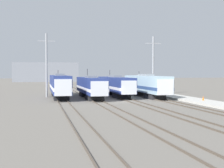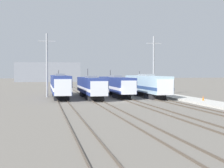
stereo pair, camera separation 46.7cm
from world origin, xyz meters
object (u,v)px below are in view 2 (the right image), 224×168
object	(u,v)px
catenary_tower_left	(47,64)
traffic_cone	(203,98)
locomotive_far_right	(147,85)
catenary_tower_right	(154,65)
locomotive_far_left	(60,85)
locomotive_center_right	(116,85)
locomotive_center_left	(91,87)

from	to	relation	value
catenary_tower_left	traffic_cone	distance (m)	27.80
locomotive_far_right	catenary_tower_right	world-z (taller)	catenary_tower_right
locomotive_far_left	locomotive_center_right	size ratio (longest dim) A/B	0.98
locomotive_center_left	locomotive_far_right	bearing A→B (deg)	5.07
locomotive_center_right	locomotive_far_right	distance (m)	5.92
locomotive_center_left	catenary_tower_right	distance (m)	14.27
locomotive_center_right	catenary_tower_left	size ratio (longest dim) A/B	1.72
catenary_tower_right	locomotive_center_left	bearing A→B (deg)	-160.77
locomotive_far_right	locomotive_center_left	bearing A→B (deg)	-174.93
locomotive_center_right	locomotive_far_right	xyz separation A→B (m)	(5.20, -2.83, 0.13)
locomotive_center_left	traffic_cone	bearing A→B (deg)	-35.82
locomotive_far_left	catenary_tower_left	size ratio (longest dim) A/B	1.68
locomotive_far_right	locomotive_center_right	bearing A→B (deg)	151.46
locomotive_center_left	catenary_tower_left	distance (m)	9.51
locomotive_center_right	catenary_tower_left	world-z (taller)	catenary_tower_left
locomotive_far_left	locomotive_center_left	size ratio (longest dim) A/B	1.12
locomotive_far_left	locomotive_far_right	bearing A→B (deg)	-6.47
locomotive_center_right	locomotive_far_right	world-z (taller)	locomotive_center_right
catenary_tower_left	catenary_tower_right	xyz separation A→B (m)	(20.34, 0.00, 0.00)
locomotive_center_right	locomotive_center_left	bearing A→B (deg)	-144.19
catenary_tower_left	catenary_tower_right	distance (m)	20.34
locomotive_center_right	traffic_cone	xyz separation A→B (m)	(9.92, -14.66, -1.38)
catenary_tower_right	locomotive_far_left	bearing A→B (deg)	-174.25
locomotive_center_right	catenary_tower_right	size ratio (longest dim) A/B	1.72
locomotive_center_left	catenary_tower_left	bearing A→B (deg)	148.55
locomotive_far_right	catenary_tower_right	xyz separation A→B (m)	(2.56, 3.60, 3.82)
locomotive_center_right	traffic_cone	size ratio (longest dim) A/B	28.23
locomotive_center_right	traffic_cone	world-z (taller)	locomotive_center_right
locomotive_center_left	traffic_cone	distance (m)	18.69
locomotive_center_right	locomotive_far_right	bearing A→B (deg)	-28.54
locomotive_far_right	traffic_cone	bearing A→B (deg)	-68.24
locomotive_center_left	locomotive_center_right	bearing A→B (deg)	35.81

